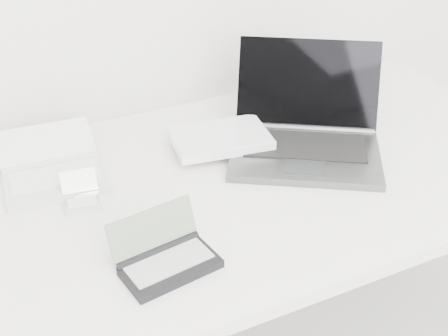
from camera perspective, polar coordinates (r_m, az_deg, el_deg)
name	(u,v)px	position (r m, az deg, el deg)	size (l,w,h in m)	color
desk	(228,195)	(1.46, 0.37, -2.51)	(1.60, 0.80, 0.73)	white
laptop_large	(283,135)	(1.53, 5.46, 2.99)	(0.56, 0.49, 0.22)	#535558
netbook_open_white	(53,171)	(1.48, -15.37, -0.23)	(0.25, 0.31, 0.05)	silver
pda_silver	(82,198)	(1.38, -12.90, -2.67)	(0.09, 0.11, 0.06)	silver
palmtop_charcoal	(165,258)	(1.18, -5.37, -8.16)	(0.19, 0.15, 0.10)	black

